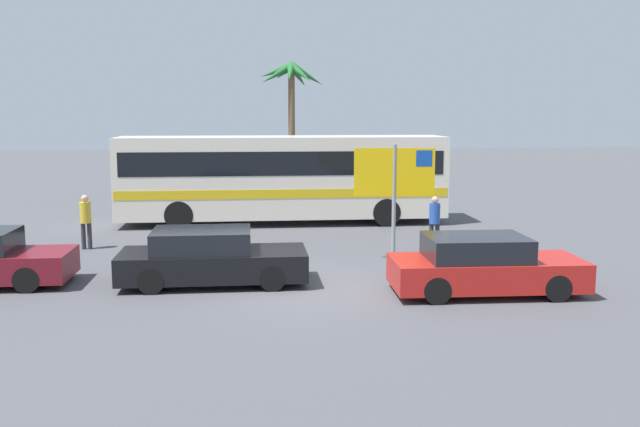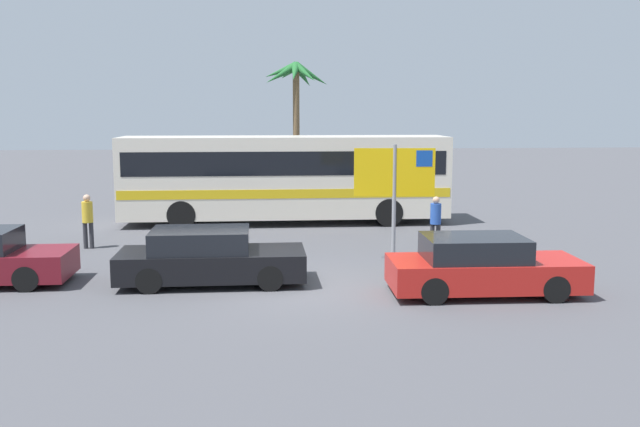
{
  "view_description": "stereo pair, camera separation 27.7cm",
  "coord_description": "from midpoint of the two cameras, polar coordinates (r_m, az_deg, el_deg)",
  "views": [
    {
      "loc": [
        -0.95,
        -15.97,
        4.1
      ],
      "look_at": [
        0.86,
        3.0,
        1.3
      ],
      "focal_mm": 39.37,
      "sensor_mm": 36.0,
      "label": 1
    },
    {
      "loc": [
        -0.67,
        -16.0,
        4.1
      ],
      "look_at": [
        0.86,
        3.0,
        1.3
      ],
      "focal_mm": 39.37,
      "sensor_mm": 36.0,
      "label": 2
    }
  ],
  "objects": [
    {
      "name": "ferry_sign",
      "position": [
        19.19,
        6.62,
        2.99
      ],
      "size": [
        2.2,
        0.22,
        3.2
      ],
      "rotation": [
        0.0,
        0.0,
        -0.07
      ],
      "color": "gray",
      "rests_on": "ground"
    },
    {
      "name": "ground",
      "position": [
        16.52,
        -1.67,
        -6.02
      ],
      "size": [
        120.0,
        120.0,
        0.0
      ],
      "primitive_type": "plane",
      "color": "#4C4C51"
    },
    {
      "name": "palm_tree_seaside",
      "position": [
        34.35,
        -1.79,
        10.32
      ],
      "size": [
        3.31,
        3.44,
        6.44
      ],
      "color": "brown",
      "rests_on": "ground"
    },
    {
      "name": "car_red",
      "position": [
        16.22,
        13.49,
        -4.21
      ],
      "size": [
        4.3,
        1.84,
        1.32
      ],
      "rotation": [
        0.0,
        0.0,
        -0.02
      ],
      "color": "red",
      "rests_on": "ground"
    },
    {
      "name": "car_black",
      "position": [
        16.9,
        -8.55,
        -3.57
      ],
      "size": [
        4.42,
        1.82,
        1.32
      ],
      "rotation": [
        0.0,
        0.0,
        0.01
      ],
      "color": "black",
      "rests_on": "ground"
    },
    {
      "name": "bus_front_coach",
      "position": [
        25.67,
        -2.55,
        3.17
      ],
      "size": [
        11.8,
        2.45,
        3.17
      ],
      "color": "silver",
      "rests_on": "ground"
    },
    {
      "name": "pedestrian_near_sign",
      "position": [
        22.01,
        -18.03,
        -0.27
      ],
      "size": [
        0.32,
        0.32,
        1.63
      ],
      "rotation": [
        0.0,
        0.0,
        1.56
      ],
      "color": "#2D2D33",
      "rests_on": "ground"
    },
    {
      "name": "pedestrian_crossing_lot",
      "position": [
        21.07,
        9.75,
        -0.42
      ],
      "size": [
        0.32,
        0.32,
        1.59
      ],
      "rotation": [
        0.0,
        0.0,
        1.13
      ],
      "color": "#2D2D33",
      "rests_on": "ground"
    }
  ]
}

